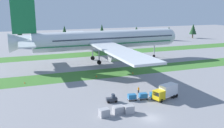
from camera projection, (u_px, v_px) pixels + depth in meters
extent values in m
plane|color=gray|center=(151.00, 118.00, 51.14)|extent=(400.00, 400.00, 0.00)
cube|color=#3D752D|center=(98.00, 74.00, 84.38)|extent=(320.00, 11.66, 0.01)
cube|color=#3D752D|center=(76.00, 55.00, 116.58)|extent=(320.00, 11.66, 0.01)
cylinder|color=silver|center=(106.00, 40.00, 101.49)|extent=(58.40, 8.06, 7.39)
sphere|color=silver|center=(167.00, 36.00, 111.70)|extent=(7.24, 7.24, 7.24)
cone|color=silver|center=(23.00, 42.00, 90.15)|extent=(10.04, 7.13, 7.02)
cube|color=#19703D|center=(106.00, 43.00, 101.78)|extent=(56.98, 8.19, 0.36)
cube|color=#283342|center=(114.00, 37.00, 102.52)|extent=(51.29, 8.05, 0.44)
cube|color=silver|center=(83.00, 36.00, 121.53)|extent=(9.69, 39.22, 0.67)
cylinder|color=#A3A3A8|center=(89.00, 42.00, 117.24)|extent=(5.74, 4.13, 4.06)
cube|color=silver|center=(120.00, 52.00, 79.30)|extent=(9.69, 39.22, 0.67)
cylinder|color=#A3A3A8|center=(117.00, 55.00, 85.67)|extent=(5.74, 4.13, 4.06)
cube|color=silver|center=(24.00, 38.00, 98.74)|extent=(5.34, 14.28, 0.47)
cube|color=silver|center=(26.00, 44.00, 81.80)|extent=(5.34, 14.28, 0.47)
cube|color=#19703D|center=(23.00, 16.00, 88.24)|extent=(8.33, 0.89, 12.56)
cylinder|color=#A3A3A8|center=(154.00, 48.00, 110.56)|extent=(0.44, 0.44, 7.34)
cylinder|color=black|center=(154.00, 56.00, 111.40)|extent=(1.20, 0.43, 1.20)
cylinder|color=#A3A3A8|center=(92.00, 50.00, 104.98)|extent=(0.44, 0.44, 7.09)
cylinder|color=black|center=(93.00, 58.00, 105.80)|extent=(1.71, 0.61, 1.70)
cylinder|color=#A3A3A8|center=(99.00, 53.00, 96.93)|extent=(0.44, 0.44, 7.09)
cylinder|color=black|center=(99.00, 62.00, 97.75)|extent=(1.71, 0.61, 1.70)
cube|color=#2D333D|center=(112.00, 99.00, 59.58)|extent=(2.73, 1.59, 0.77)
cube|color=#283342|center=(113.00, 96.00, 59.48)|extent=(0.82, 1.17, 0.90)
cylinder|color=black|center=(108.00, 102.00, 58.93)|extent=(0.62, 0.27, 0.60)
cylinder|color=black|center=(107.00, 100.00, 59.97)|extent=(0.62, 0.27, 0.60)
cylinder|color=black|center=(116.00, 101.00, 59.36)|extent=(0.62, 0.27, 0.60)
cylinder|color=black|center=(115.00, 100.00, 60.40)|extent=(0.62, 0.27, 0.60)
cube|color=#A3A3A8|center=(132.00, 99.00, 60.83)|extent=(2.36, 1.74, 0.10)
cube|color=#23669E|center=(132.00, 96.00, 60.69)|extent=(2.08, 1.53, 1.10)
cylinder|color=black|center=(129.00, 101.00, 60.03)|extent=(0.41, 0.17, 0.40)
cylinder|color=black|center=(128.00, 99.00, 61.33)|extent=(0.41, 0.17, 0.40)
cylinder|color=black|center=(136.00, 100.00, 60.41)|extent=(0.41, 0.17, 0.40)
cylinder|color=black|center=(134.00, 98.00, 61.72)|extent=(0.41, 0.17, 0.40)
cube|color=#A3A3A8|center=(143.00, 98.00, 61.50)|extent=(2.36, 1.74, 0.10)
cube|color=#23669E|center=(143.00, 95.00, 61.36)|extent=(2.08, 1.53, 1.10)
cylinder|color=black|center=(141.00, 100.00, 60.70)|extent=(0.41, 0.17, 0.40)
cylinder|color=black|center=(139.00, 98.00, 62.00)|extent=(0.41, 0.17, 0.40)
cylinder|color=black|center=(147.00, 99.00, 61.09)|extent=(0.41, 0.17, 0.40)
cylinder|color=black|center=(145.00, 97.00, 62.39)|extent=(0.41, 0.17, 0.40)
cube|color=#A3A3A8|center=(154.00, 97.00, 62.17)|extent=(2.36, 1.74, 0.10)
cube|color=#23669E|center=(154.00, 94.00, 62.04)|extent=(2.08, 1.53, 1.10)
cylinder|color=black|center=(152.00, 99.00, 61.37)|extent=(0.41, 0.17, 0.40)
cylinder|color=black|center=(150.00, 97.00, 62.68)|extent=(0.41, 0.17, 0.40)
cylinder|color=black|center=(158.00, 98.00, 61.76)|extent=(0.41, 0.17, 0.40)
cylinder|color=black|center=(156.00, 96.00, 63.07)|extent=(0.41, 0.17, 0.40)
cube|color=yellow|center=(159.00, 95.00, 60.07)|extent=(2.76, 2.83, 2.20)
cube|color=#283342|center=(156.00, 94.00, 59.35)|extent=(0.66, 2.01, 0.97)
cube|color=silver|center=(168.00, 90.00, 61.89)|extent=(4.97, 3.48, 2.80)
cylinder|color=black|center=(161.00, 101.00, 59.42)|extent=(1.01, 0.56, 0.96)
cylinder|color=black|center=(155.00, 98.00, 60.98)|extent=(1.01, 0.56, 0.96)
cylinder|color=black|center=(173.00, 97.00, 62.03)|extent=(1.01, 0.56, 0.96)
cylinder|color=black|center=(167.00, 94.00, 63.58)|extent=(1.01, 0.56, 0.96)
cylinder|color=black|center=(176.00, 96.00, 62.68)|extent=(1.01, 0.56, 0.96)
cylinder|color=black|center=(170.00, 93.00, 64.24)|extent=(1.01, 0.56, 0.96)
cylinder|color=black|center=(138.00, 91.00, 65.92)|extent=(0.18, 0.18, 0.85)
cylinder|color=black|center=(139.00, 92.00, 65.77)|extent=(0.18, 0.18, 0.85)
cylinder|color=orange|center=(138.00, 89.00, 65.68)|extent=(0.36, 0.36, 0.62)
sphere|color=tan|center=(139.00, 87.00, 65.57)|extent=(0.24, 0.24, 0.24)
cylinder|color=orange|center=(138.00, 89.00, 65.85)|extent=(0.10, 0.10, 0.58)
cylinder|color=orange|center=(139.00, 89.00, 65.52)|extent=(0.10, 0.10, 0.58)
cube|color=#A3A3A8|center=(104.00, 113.00, 51.87)|extent=(2.15, 1.79, 1.67)
cube|color=#A3A3A8|center=(119.00, 109.00, 53.66)|extent=(2.06, 1.68, 1.57)
cube|color=#A3A3A8|center=(118.00, 110.00, 53.38)|extent=(2.06, 1.68, 1.54)
cube|color=#A3A3A8|center=(129.00, 109.00, 53.51)|extent=(2.10, 1.72, 1.70)
cone|color=orange|center=(96.00, 76.00, 80.62)|extent=(0.44, 0.44, 0.68)
cone|color=orange|center=(25.00, 83.00, 74.04)|extent=(0.44, 0.44, 0.45)
cone|color=orange|center=(133.00, 73.00, 84.47)|extent=(0.44, 0.44, 0.69)
cylinder|color=#4C3823|center=(21.00, 45.00, 136.31)|extent=(0.70, 0.70, 2.69)
cone|color=#1E4223|center=(20.00, 35.00, 134.98)|extent=(4.98, 4.98, 8.86)
cylinder|color=#4C3823|center=(65.00, 42.00, 145.86)|extent=(0.70, 0.70, 3.64)
cone|color=#1E4223|center=(65.00, 32.00, 144.55)|extent=(4.31, 4.31, 7.71)
cylinder|color=#4C3823|center=(102.00, 40.00, 153.39)|extent=(0.70, 0.70, 3.53)
cone|color=#1E4223|center=(102.00, 31.00, 152.05)|extent=(4.21, 4.21, 8.12)
cylinder|color=#4C3823|center=(136.00, 39.00, 160.10)|extent=(0.70, 0.70, 2.88)
cone|color=#1E4223|center=(136.00, 32.00, 159.00)|extent=(5.40, 5.40, 6.74)
cylinder|color=#4C3823|center=(168.00, 38.00, 166.08)|extent=(0.70, 0.70, 2.65)
cone|color=#1E4223|center=(169.00, 32.00, 165.06)|extent=(5.00, 5.00, 6.27)
cylinder|color=#4C3823|center=(193.00, 36.00, 177.12)|extent=(0.70, 0.70, 2.83)
cone|color=#1E4223|center=(193.00, 29.00, 175.97)|extent=(5.08, 5.08, 7.15)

